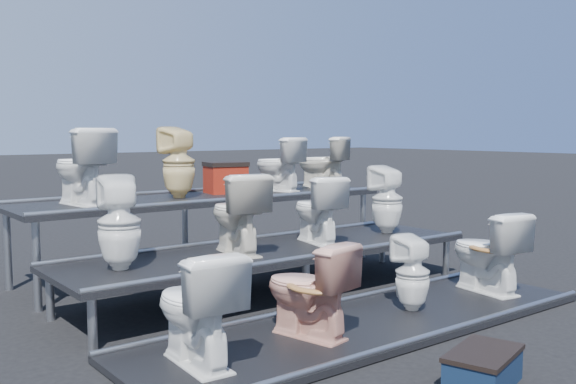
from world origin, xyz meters
TOP-DOWN VIEW (x-y plane):
  - ground at (0.00, 0.00)m, footprint 80.00×80.00m
  - tier_front at (0.00, -1.30)m, footprint 4.20×1.20m
  - tier_mid at (0.00, 0.00)m, footprint 4.20×1.20m
  - tier_back at (0.00, 1.30)m, footprint 4.20×1.20m
  - toilet_0 at (-1.60, -1.30)m, footprint 0.47×0.78m
  - toilet_1 at (-0.65, -1.30)m, footprint 0.54×0.77m
  - toilet_2 at (0.50, -1.30)m, footprint 0.33×0.33m
  - toilet_3 at (1.54, -1.30)m, footprint 0.54×0.81m
  - toilet_4 at (-1.56, 0.00)m, footprint 0.43×0.44m
  - toilet_5 at (-0.42, 0.00)m, footprint 0.55×0.80m
  - toilet_6 at (0.53, 0.00)m, footprint 0.50×0.73m
  - toilet_7 at (1.55, 0.00)m, footprint 0.36×0.37m
  - toilet_8 at (-1.39, 1.30)m, footprint 0.50×0.78m
  - toilet_9 at (-0.32, 1.30)m, footprint 0.39×0.40m
  - toilet_10 at (1.01, 1.30)m, footprint 0.48×0.69m
  - toilet_11 at (1.72, 1.30)m, footprint 0.59×0.73m
  - red_crate at (0.38, 1.47)m, footprint 0.49×0.42m
  - step_stool at (-0.29, -2.58)m, footprint 0.62×0.47m

SIDE VIEW (x-z plane):
  - ground at x=0.00m, z-range 0.00..0.00m
  - tier_front at x=0.00m, z-range 0.00..0.06m
  - step_stool at x=-0.29m, z-range 0.00..0.20m
  - tier_mid at x=0.00m, z-range 0.00..0.46m
  - toilet_2 at x=0.50m, z-range 0.06..0.70m
  - toilet_1 at x=-0.65m, z-range 0.06..0.78m
  - tier_back at x=0.00m, z-range 0.00..0.86m
  - toilet_0 at x=-1.60m, z-range 0.06..0.83m
  - toilet_3 at x=1.54m, z-range 0.06..0.83m
  - toilet_6 at x=0.53m, z-range 0.46..1.14m
  - toilet_7 at x=1.55m, z-range 0.46..1.21m
  - toilet_5 at x=-0.42m, z-range 0.46..1.21m
  - toilet_4 at x=-1.56m, z-range 0.46..1.23m
  - red_crate at x=0.38m, z-range 0.86..1.17m
  - toilet_10 at x=1.01m, z-range 0.86..1.51m
  - toilet_11 at x=1.72m, z-range 0.86..1.51m
  - toilet_8 at x=-1.39m, z-range 0.86..1.61m
  - toilet_9 at x=-0.32m, z-range 0.86..1.63m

